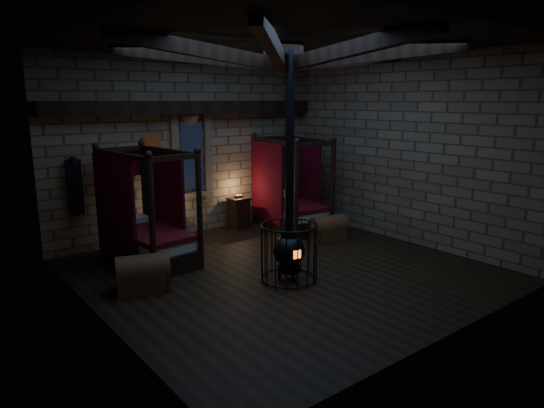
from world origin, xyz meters
TOP-DOWN VIEW (x-y plane):
  - room at (-0.00, 0.09)m, footprint 7.02×7.02m
  - bed_left at (-1.82, 2.11)m, footprint 1.37×2.27m
  - bed_right at (2.21, 2.41)m, footprint 1.44×2.31m
  - trunk_left at (-2.54, 0.69)m, footprint 1.01×0.81m
  - trunk_right at (2.12, 0.90)m, footprint 0.91×0.69m
  - nightstand_left at (-0.72, 3.14)m, footprint 0.43×0.42m
  - nightstand_right at (1.13, 3.14)m, footprint 0.49×0.47m
  - stove at (-0.26, -0.50)m, footprint 1.03×1.03m

SIDE VIEW (x-z plane):
  - trunk_right at x=2.12m, z-range -0.03..0.57m
  - trunk_left at x=-2.54m, z-range -0.04..0.61m
  - nightstand_left at x=-0.72m, z-range -0.06..0.73m
  - nightstand_right at x=1.13m, z-range -0.03..0.83m
  - bed_left at x=-1.82m, z-range -0.57..1.69m
  - bed_right at x=2.21m, z-range -0.57..1.70m
  - stove at x=-0.26m, z-range -1.39..2.66m
  - room at x=0.00m, z-range 1.60..5.89m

